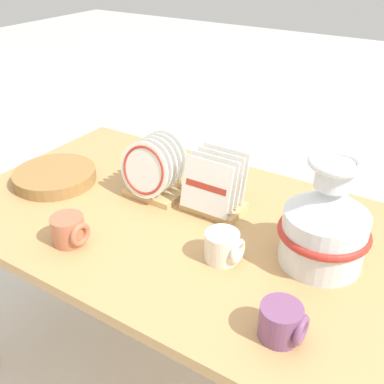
# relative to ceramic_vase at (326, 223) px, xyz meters

# --- Properties ---
(ground_plane) EXTENTS (14.00, 14.00, 0.00)m
(ground_plane) POSITION_rel_ceramic_vase_xyz_m (-0.40, -0.03, -0.89)
(ground_plane) COLOR beige
(display_table) EXTENTS (1.57, 0.89, 0.76)m
(display_table) POSITION_rel_ceramic_vase_xyz_m (-0.40, -0.03, -0.21)
(display_table) COLOR tan
(display_table) RESTS_ON ground_plane
(ceramic_vase) EXTENTS (0.25, 0.25, 0.32)m
(ceramic_vase) POSITION_rel_ceramic_vase_xyz_m (0.00, 0.00, 0.00)
(ceramic_vase) COLOR silver
(ceramic_vase) RESTS_ON display_table
(dish_rack_round_plates) EXTENTS (0.19, 0.16, 0.21)m
(dish_rack_round_plates) POSITION_rel_ceramic_vase_xyz_m (-0.61, 0.04, -0.04)
(dish_rack_round_plates) COLOR tan
(dish_rack_round_plates) RESTS_ON display_table
(dish_rack_square_plates) EXTENTS (0.19, 0.15, 0.19)m
(dish_rack_square_plates) POSITION_rel_ceramic_vase_xyz_m (-0.38, 0.08, -0.06)
(dish_rack_square_plates) COLOR tan
(dish_rack_square_plates) RESTS_ON display_table
(wicker_charger_stack) EXTENTS (0.30, 0.30, 0.04)m
(wicker_charger_stack) POSITION_rel_ceramic_vase_xyz_m (-0.97, -0.07, -0.11)
(wicker_charger_stack) COLOR olive
(wicker_charger_stack) RESTS_ON display_table
(mug_plum_glaze) EXTENTS (0.11, 0.10, 0.09)m
(mug_plum_glaze) POSITION_rel_ceramic_vase_xyz_m (0.01, -0.31, -0.09)
(mug_plum_glaze) COLOR #7A4770
(mug_plum_glaze) RESTS_ON display_table
(mug_terracotta_glaze) EXTENTS (0.11, 0.10, 0.09)m
(mug_terracotta_glaze) POSITION_rel_ceramic_vase_xyz_m (-0.65, -0.31, -0.09)
(mug_terracotta_glaze) COLOR #B76647
(mug_terracotta_glaze) RESTS_ON display_table
(mug_cream_glaze) EXTENTS (0.11, 0.10, 0.09)m
(mug_cream_glaze) POSITION_rel_ceramic_vase_xyz_m (-0.23, -0.14, -0.09)
(mug_cream_glaze) COLOR silver
(mug_cream_glaze) RESTS_ON display_table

